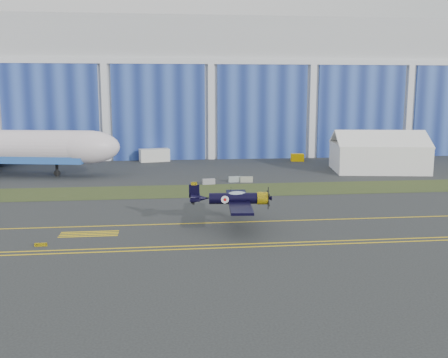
{
  "coord_description": "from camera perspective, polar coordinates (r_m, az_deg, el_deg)",
  "views": [
    {
      "loc": [
        -10.11,
        -61.98,
        14.86
      ],
      "look_at": [
        -2.69,
        2.18,
        3.75
      ],
      "focal_mm": 42.0,
      "sensor_mm": 36.0,
      "label": 1
    }
  ],
  "objects": [
    {
      "name": "tent",
      "position": [
        99.91,
        16.49,
        2.99
      ],
      "size": [
        17.92,
        14.28,
        7.57
      ],
      "rotation": [
        0.0,
        0.0,
        -0.15
      ],
      "color": "white",
      "rests_on": "ground"
    },
    {
      "name": "taxiway_centreline",
      "position": [
        59.75,
        3.37,
        -4.65
      ],
      "size": [
        200.0,
        0.2,
        0.02
      ],
      "primitive_type": "cube",
      "color": "yellow",
      "rests_on": "ground"
    },
    {
      "name": "barrier_c",
      "position": [
        84.65,
        2.47,
        -0.05
      ],
      "size": [
        2.05,
        0.79,
        0.9
      ],
      "primitive_type": "cube",
      "rotation": [
        0.0,
        0.0,
        -0.1
      ],
      "color": "#9A9C86",
      "rests_on": "ground"
    },
    {
      "name": "edge_line_far",
      "position": [
        51.7,
        5.0,
        -6.97
      ],
      "size": [
        80.0,
        0.2,
        0.02
      ],
      "primitive_type": "cube",
      "color": "yellow",
      "rests_on": "ground"
    },
    {
      "name": "barrier_a",
      "position": [
        82.61,
        -1.68,
        -0.29
      ],
      "size": [
        2.06,
        0.88,
        0.9
      ],
      "primitive_type": "cube",
      "rotation": [
        0.0,
        0.0,
        0.14
      ],
      "color": "gray",
      "rests_on": "ground"
    },
    {
      "name": "hangar",
      "position": [
        134.15,
        -2.31,
        9.79
      ],
      "size": [
        220.0,
        45.7,
        30.0
      ],
      "color": "silver",
      "rests_on": "ground"
    },
    {
      "name": "tug",
      "position": [
        110.49,
        7.99,
        2.33
      ],
      "size": [
        2.77,
        1.9,
        1.52
      ],
      "primitive_type": "cube",
      "rotation": [
        0.0,
        0.0,
        -0.11
      ],
      "color": "#FFC000",
      "rests_on": "ground"
    },
    {
      "name": "ground",
      "position": [
        64.53,
        2.6,
        -3.56
      ],
      "size": [
        260.0,
        260.0,
        0.0
      ],
      "primitive_type": "plane",
      "color": "#2E3131",
      "rests_on": "ground"
    },
    {
      "name": "edge_line_near",
      "position": [
        50.77,
        5.23,
        -7.29
      ],
      "size": [
        80.0,
        0.2,
        0.02
      ],
      "primitive_type": "cube",
      "color": "yellow",
      "rests_on": "ground"
    },
    {
      "name": "barrier_b",
      "position": [
        84.74,
        1.17,
        -0.03
      ],
      "size": [
        2.03,
        0.69,
        0.9
      ],
      "primitive_type": "cube",
      "rotation": [
        0.0,
        0.0,
        0.05
      ],
      "color": "#8E9C9A",
      "rests_on": "ground"
    },
    {
      "name": "guard_board_left",
      "position": [
        53.43,
        -19.32,
        -6.75
      ],
      "size": [
        1.2,
        0.15,
        0.35
      ],
      "primitive_type": "cube",
      "color": "yellow",
      "rests_on": "ground"
    },
    {
      "name": "warbird",
      "position": [
        56.88,
        1.04,
        -2.12
      ],
      "size": [
        10.97,
        12.88,
        3.6
      ],
      "rotation": [
        0.0,
        0.0,
        -0.08
      ],
      "color": "black",
      "rests_on": "ground"
    },
    {
      "name": "hold_short_ladder",
      "position": [
        56.44,
        -14.47,
        -5.81
      ],
      "size": [
        6.0,
        2.4,
        0.02
      ],
      "primitive_type": null,
      "color": "yellow",
      "rests_on": "ground"
    },
    {
      "name": "grass_median",
      "position": [
        78.07,
        0.97,
        -1.2
      ],
      "size": [
        260.0,
        10.0,
        0.02
      ],
      "primitive_type": "cube",
      "color": "#475128",
      "rests_on": "ground"
    },
    {
      "name": "shipping_container",
      "position": [
        109.83,
        -7.58,
        2.59
      ],
      "size": [
        6.45,
        3.74,
        2.62
      ],
      "primitive_type": "cube",
      "rotation": [
        0.0,
        0.0,
        0.23
      ],
      "color": "silver",
      "rests_on": "ground"
    }
  ]
}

